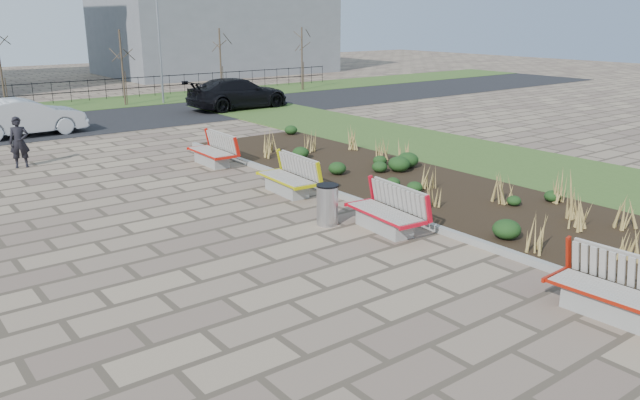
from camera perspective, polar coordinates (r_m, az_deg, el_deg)
ground at (r=10.78m, az=3.41°, el=-9.60°), size 120.00×120.00×0.00m
planting_bed at (r=18.23m, az=8.07°, el=1.43°), size 4.50×18.00×0.10m
planting_curb at (r=16.69m, az=2.43°, el=0.27°), size 0.16×18.00×0.15m
grass_verge_near at (r=21.80m, az=16.91°, el=3.28°), size 5.00×38.00×0.04m
grass_verge_far at (r=36.17m, az=-27.17°, el=7.20°), size 80.00×5.00×0.04m
road at (r=30.34m, az=-24.97°, el=6.00°), size 80.00×7.00×0.02m
bench_a at (r=11.20m, az=25.27°, el=-7.40°), size 1.01×2.15×1.00m
bench_b at (r=14.23m, az=5.91°, el=-0.91°), size 1.09×2.17×1.00m
bench_c at (r=17.19m, az=-3.09°, el=2.20°), size 1.02×2.15×1.00m
bench_d at (r=20.86m, az=-9.93°, el=4.53°), size 0.94×2.12×1.00m
litter_bin at (r=14.60m, az=0.68°, el=-0.47°), size 0.51×0.51×0.95m
pedestrian at (r=22.36m, az=-25.80°, el=4.78°), size 0.69×0.56×1.65m
car_silver at (r=28.23m, az=-25.35°, el=6.86°), size 4.64×1.74×1.51m
car_black at (r=33.51m, az=-7.49°, el=9.65°), size 5.59×2.41×1.60m
tree_c at (r=34.49m, az=-27.12°, el=10.24°), size 1.40×1.40×4.00m
tree_d at (r=36.08m, az=-17.63°, el=11.46°), size 1.40×1.40×4.00m
tree_e at (r=38.55m, az=-9.08°, el=12.28°), size 1.40×1.40×4.00m
tree_f at (r=41.75m, az=-1.66°, el=12.78°), size 1.40×1.40×4.00m
lamp_east at (r=36.30m, az=-14.45°, el=13.31°), size 0.24×0.60×6.00m
building_grey at (r=55.90m, az=-9.68°, el=16.54°), size 18.00×12.00×10.00m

